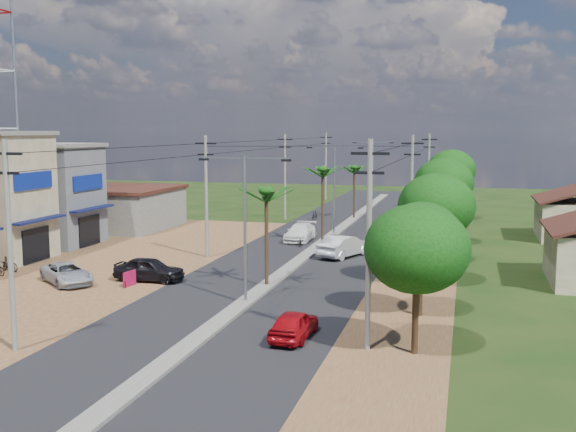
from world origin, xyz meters
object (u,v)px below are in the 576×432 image
at_px(car_parked_silver, 67,274).
at_px(car_white_far, 300,233).
at_px(car_silver_mid, 344,246).
at_px(roadside_sign, 130,279).
at_px(car_red_near, 294,325).
at_px(moto_rider_east, 297,328).
at_px(car_parked_dark, 149,270).

bearing_deg(car_parked_silver, car_white_far, 10.56).
xyz_separation_m(car_silver_mid, roadside_sign, (-10.79, -12.68, -0.34)).
bearing_deg(car_red_near, car_parked_silver, -20.74).
height_order(car_red_near, moto_rider_east, car_red_near).
distance_m(moto_rider_east, roadside_sign, 14.17).
height_order(car_white_far, car_parked_silver, car_white_far).
bearing_deg(car_white_far, car_silver_mid, -51.68).
relative_size(car_white_far, car_parked_silver, 1.08).
bearing_deg(moto_rider_east, car_red_near, 73.64).
relative_size(car_silver_mid, car_white_far, 1.00).
xyz_separation_m(moto_rider_east, roadside_sign, (-12.21, 7.19, -0.02)).
xyz_separation_m(car_red_near, car_silver_mid, (-1.30, 20.02, 0.16)).
relative_size(moto_rider_east, roadside_sign, 1.63).
distance_m(car_red_near, car_silver_mid, 20.07).
bearing_deg(car_silver_mid, car_white_far, -28.44).
bearing_deg(car_white_far, car_red_near, -76.50).
bearing_deg(car_red_near, moto_rider_east, -124.64).
height_order(car_silver_mid, car_parked_silver, car_silver_mid).
height_order(moto_rider_east, roadside_sign, moto_rider_east).
bearing_deg(car_parked_silver, car_parked_dark, -28.52).
bearing_deg(car_parked_dark, car_silver_mid, -43.95).
xyz_separation_m(car_white_far, roadside_sign, (-5.90, -18.91, -0.24)).
height_order(car_red_near, car_white_far, car_white_far).
xyz_separation_m(car_silver_mid, moto_rider_east, (1.43, -19.86, -0.32)).
bearing_deg(roadside_sign, moto_rider_east, -20.71).
distance_m(car_red_near, moto_rider_east, 0.26).
bearing_deg(roadside_sign, car_red_near, -21.52).
bearing_deg(car_parked_silver, car_silver_mid, -10.82).
distance_m(car_red_near, car_parked_dark, 14.65).
height_order(car_white_far, moto_rider_east, car_white_far).
distance_m(car_white_far, roadside_sign, 19.81).
relative_size(car_white_far, moto_rider_east, 2.63).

